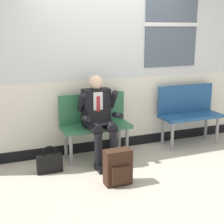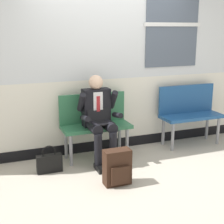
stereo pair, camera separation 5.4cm
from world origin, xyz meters
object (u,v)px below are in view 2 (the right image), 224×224
at_px(person_seated, 99,117).
at_px(handbag, 49,163).
at_px(backpack, 117,168).
at_px(bench_with_person, 95,121).
at_px(bench_empty, 189,110).

relative_size(person_seated, handbag, 3.29).
bearing_deg(backpack, bench_with_person, 87.94).
relative_size(bench_empty, person_seated, 0.83).
bearing_deg(bench_with_person, person_seated, -90.00).
relative_size(person_seated, backpack, 2.78).
height_order(bench_empty, backpack, bench_empty).
height_order(person_seated, backpack, person_seated).
bearing_deg(person_seated, handbag, -170.33).
distance_m(bench_empty, person_seated, 1.69).
height_order(bench_with_person, bench_empty, bench_empty).
height_order(backpack, handbag, backpack).
bearing_deg(backpack, bench_empty, 30.30).
bearing_deg(bench_with_person, handbag, -156.50).
relative_size(bench_with_person, bench_empty, 0.99).
relative_size(bench_with_person, person_seated, 0.81).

